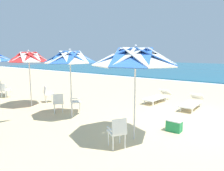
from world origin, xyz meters
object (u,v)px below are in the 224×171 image
object	(u,v)px
beach_umbrella_0	(135,58)
cooler_box	(174,125)
beach_umbrella_1	(70,58)
plastic_chair_5	(5,89)
sun_lounger_1	(192,102)
plastic_chair_1	(58,102)
sun_lounger_2	(157,97)
plastic_chair_0	(118,131)
plastic_chair_2	(74,101)
plastic_chair_3	(48,93)
plastic_chair_4	(0,87)
beach_umbrella_2	(29,58)

from	to	relation	value
beach_umbrella_0	cooler_box	size ratio (longest dim) A/B	5.69
beach_umbrella_1	plastic_chair_5	xyz separation A→B (m)	(-5.98, 0.16, -1.91)
beach_umbrella_1	sun_lounger_1	size ratio (longest dim) A/B	1.29
plastic_chair_1	beach_umbrella_1	bearing A→B (deg)	-5.35
plastic_chair_5	sun_lounger_2	world-z (taller)	plastic_chair_5
plastic_chair_0	sun_lounger_1	distance (m)	5.57
plastic_chair_2	sun_lounger_2	xyz separation A→B (m)	(2.15, 3.98, -0.22)
cooler_box	plastic_chair_1	bearing A→B (deg)	-168.69
plastic_chair_5	sun_lounger_2	distance (m)	8.79
plastic_chair_5	cooler_box	bearing A→B (deg)	5.23
beach_umbrella_0	plastic_chair_3	distance (m)	6.62
plastic_chair_2	plastic_chair_5	world-z (taller)	same
plastic_chair_3	plastic_chair_2	bearing A→B (deg)	-7.72
plastic_chair_2	plastic_chair_4	xyz separation A→B (m)	(-6.38, -0.33, 0.00)
sun_lounger_1	cooler_box	bearing A→B (deg)	-82.58
plastic_chair_2	plastic_chair_3	size ratio (longest dim) A/B	1.00
plastic_chair_3	beach_umbrella_1	bearing A→B (deg)	-18.31
beach_umbrella_1	plastic_chair_2	xyz separation A→B (m)	(-0.57, 0.67, -1.91)
plastic_chair_0	plastic_chair_1	bearing A→B (deg)	163.65
plastic_chair_0	cooler_box	xyz separation A→B (m)	(0.77, 2.17, -0.30)
beach_umbrella_2	plastic_chair_3	distance (m)	2.12
beach_umbrella_1	sun_lounger_1	bearing A→B (deg)	52.21
sun_lounger_1	cooler_box	distance (m)	3.42
beach_umbrella_0	sun_lounger_2	distance (m)	5.64
plastic_chair_1	cooler_box	distance (m)	4.96
plastic_chair_5	plastic_chair_2	bearing A→B (deg)	5.37
sun_lounger_1	cooler_box	world-z (taller)	sun_lounger_1
plastic_chair_4	cooler_box	distance (m)	10.87
beach_umbrella_1	beach_umbrella_2	xyz separation A→B (m)	(-2.98, 0.02, -0.03)
plastic_chair_1	plastic_chair_2	bearing A→B (deg)	55.69
beach_umbrella_0	beach_umbrella_2	bearing A→B (deg)	176.94
plastic_chair_1	beach_umbrella_2	size ratio (longest dim) A/B	0.31
beach_umbrella_1	plastic_chair_1	size ratio (longest dim) A/B	3.21
plastic_chair_3	sun_lounger_2	xyz separation A→B (m)	(4.60, 3.64, -0.22)
beach_umbrella_0	plastic_chair_5	size ratio (longest dim) A/B	3.28
plastic_chair_2	plastic_chair_5	bearing A→B (deg)	-174.63
beach_umbrella_1	plastic_chair_4	xyz separation A→B (m)	(-6.95, 0.34, -1.91)
plastic_chair_1	sun_lounger_1	bearing A→B (deg)	44.66
beach_umbrella_0	plastic_chair_5	world-z (taller)	beach_umbrella_0
plastic_chair_1	sun_lounger_2	bearing A→B (deg)	60.82
plastic_chair_1	plastic_chair_4	xyz separation A→B (m)	(-5.99, 0.25, 0.00)
plastic_chair_5	beach_umbrella_2	bearing A→B (deg)	-2.65
plastic_chair_0	plastic_chair_5	size ratio (longest dim) A/B	1.00
beach_umbrella_1	sun_lounger_2	distance (m)	5.35
sun_lounger_1	plastic_chair_3	bearing A→B (deg)	-151.91
sun_lounger_1	sun_lounger_2	xyz separation A→B (m)	(-1.87, 0.19, 0.00)
cooler_box	beach_umbrella_0	bearing A→B (deg)	-117.86
beach_umbrella_1	plastic_chair_5	distance (m)	6.28
cooler_box	beach_umbrella_2	bearing A→B (deg)	-171.38
beach_umbrella_1	plastic_chair_3	world-z (taller)	beach_umbrella_1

